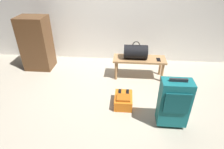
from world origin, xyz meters
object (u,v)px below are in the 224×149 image
at_px(duffel_bag_black, 136,52).
at_px(cell_phone, 158,60).
at_px(backpack_orange, 123,100).
at_px(side_cabinet, 36,43).
at_px(bench, 139,61).
at_px(suitcase_upright_teal, 174,103).

distance_m(duffel_bag_black, cell_phone, 0.46).
relative_size(duffel_bag_black, backpack_orange, 1.16).
height_order(duffel_bag_black, cell_phone, duffel_bag_black).
distance_m(cell_phone, backpack_orange, 1.11).
height_order(cell_phone, backpack_orange, cell_phone).
xyz_separation_m(duffel_bag_black, side_cabinet, (-2.04, 0.24, 0.01)).
relative_size(bench, cell_phone, 6.94).
bearing_deg(duffel_bag_black, suitcase_upright_teal, -69.18).
relative_size(suitcase_upright_teal, backpack_orange, 2.00).
height_order(bench, duffel_bag_black, duffel_bag_black).
bearing_deg(suitcase_upright_teal, side_cabinet, 149.10).
height_order(cell_phone, suitcase_upright_teal, suitcase_upright_teal).
bearing_deg(backpack_orange, side_cabinet, 148.38).
height_order(duffel_bag_black, side_cabinet, side_cabinet).
distance_m(cell_phone, side_cabinet, 2.49).
xyz_separation_m(duffel_bag_black, cell_phone, (0.44, -0.04, -0.13)).
relative_size(cell_phone, backpack_orange, 0.38).
relative_size(bench, duffel_bag_black, 2.27).
distance_m(duffel_bag_black, suitcase_upright_teal, 1.37).
bearing_deg(suitcase_upright_teal, duffel_bag_black, 110.82).
relative_size(bench, side_cabinet, 0.91).
height_order(bench, backpack_orange, bench).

